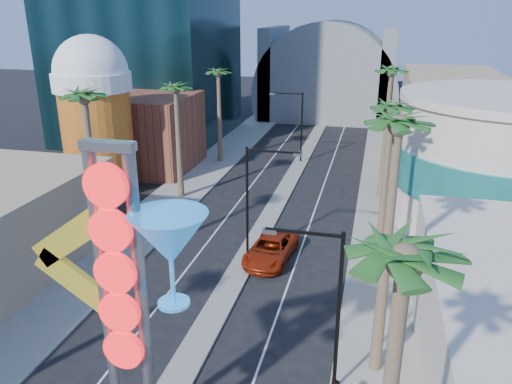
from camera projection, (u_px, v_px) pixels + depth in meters
The scene contains 20 objects.
sidewalk_west at pixel (195, 180), 51.13m from camera, with size 5.00×100.00×0.15m, color gray.
sidewalk_east at pixel (386, 195), 46.87m from camera, with size 5.00×100.00×0.15m, color gray.
median at pixel (291, 178), 51.74m from camera, with size 1.60×84.00×0.15m, color gray.
brick_filler_west at pixel (147, 132), 53.98m from camera, with size 10.00×10.00×8.00m, color brown.
filler_east at pixel (449, 119), 55.60m from camera, with size 10.00×20.00×10.00m, color tan.
beer_mug at pixel (95, 110), 45.59m from camera, with size 7.00×7.00×14.50m.
turquoise_building at pixel (504, 163), 38.64m from camera, with size 16.60×16.60×10.60m.
canopy at pixel (328, 89), 81.32m from camera, with size 22.00×16.00×22.00m.
neon_sign at pixel (144, 291), 17.10m from camera, with size 6.53×2.60×12.55m.
streetlight_0 at pixel (255, 192), 33.55m from camera, with size 3.79×0.25×8.00m.
streetlight_1 at pixel (297, 120), 55.70m from camera, with size 3.79×0.25×8.00m.
streetlight_2 at pixel (328, 299), 21.22m from camera, with size 3.45×0.25×8.00m.
palm_1 at pixel (85, 109), 30.00m from camera, with size 2.40×2.40×12.70m.
palm_2 at pixel (176, 95), 43.24m from camera, with size 2.40×2.40×11.20m.
palm_3 at pixel (218, 78), 54.19m from camera, with size 2.40×2.40×11.20m.
palm_4 at pixel (402, 286), 11.52m from camera, with size 2.40×2.40×12.20m.
palm_5 at pixel (397, 144), 20.34m from camera, with size 2.40×2.40×13.20m.
palm_6 at pixel (391, 118), 31.75m from camera, with size 2.40×2.40×11.70m.
palm_7 at pixel (391, 80), 42.40m from camera, with size 2.40×2.40×12.70m.
red_pickup at pixel (271, 249), 34.58m from camera, with size 2.73×5.93×1.65m, color #9B250B.
Camera 1 is at (8.12, -10.59, 16.36)m, focal length 35.00 mm.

